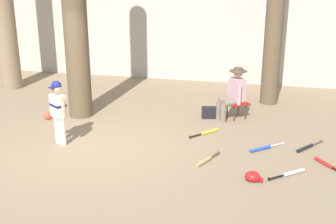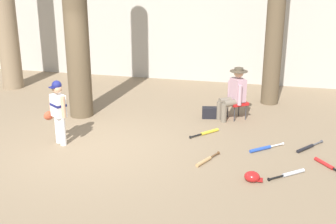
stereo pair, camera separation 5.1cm
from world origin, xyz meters
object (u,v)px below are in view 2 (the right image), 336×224
Objects in this scene: tree_far_left at (4,5)px; bat_red_barrel at (327,165)px; seated_spectator at (234,92)px; tree_near_player at (75,3)px; batting_helmet_red at (252,177)px; handbag_beside_stool at (210,113)px; bat_blue_youth at (263,148)px; bat_yellow_trainer at (207,132)px; bat_black_composite at (307,148)px; tree_behind_spectator at (276,9)px; bat_wood_tan at (205,160)px; folding_stool at (237,103)px; bat_aluminum_silver at (291,174)px; young_ballplayer at (58,108)px.

tree_far_left is 9.22m from bat_red_barrel.
seated_spectator is 2.89m from bat_red_barrel.
tree_near_player is 4.89× the size of seated_spectator.
tree_far_left is 8.49m from batting_helmet_red.
bat_blue_youth is (1.28, -1.59, -0.10)m from handbag_beside_stool.
handbag_beside_stool reaches higher than batting_helmet_red.
bat_red_barrel is at bearing -24.75° from bat_yellow_trainer.
handbag_beside_stool is 2.51m from bat_black_composite.
tree_behind_spectator is at bearing 87.69° from batting_helmet_red.
tree_behind_spectator is 8.04× the size of bat_black_composite.
bat_wood_tan is 1.02× the size of bat_blue_youth.
tree_behind_spectator is at bearing 105.43° from bat_black_composite.
seated_spectator is 3.10m from batting_helmet_red.
tree_behind_spectator is 3.87m from bat_blue_youth.
folding_stool reaches higher than bat_aluminum_silver.
tree_behind_spectator is at bearing 96.32° from bat_aluminum_silver.
tree_behind_spectator reaches higher than handbag_beside_stool.
handbag_beside_stool is at bearing 96.68° from bat_wood_tan.
bat_wood_tan is at bearing -150.36° from bat_black_composite.
seated_spectator is 2.54m from bat_wood_tan.
bat_aluminum_silver is at bearing -23.50° from tree_near_player.
young_ballplayer is at bearing -144.74° from folding_stool.
bat_wood_tan is 1.51m from bat_aluminum_silver.
young_ballplayer is at bearing -140.54° from handbag_beside_stool.
bat_red_barrel is 1.53m from batting_helmet_red.
bat_aluminum_silver is at bearing -6.85° from bat_wood_tan.
young_ballplayer is 2.14× the size of bat_yellow_trainer.
young_ballplayer reaches higher than bat_yellow_trainer.
handbag_beside_stool is 0.54× the size of bat_aluminum_silver.
bat_yellow_trainer is at bearing -111.93° from seated_spectator.
handbag_beside_stool is at bearing 139.45° from bat_red_barrel.
tree_far_left is at bearing 167.58° from handbag_beside_stool.
handbag_beside_stool is 1.01m from bat_yellow_trainer.
bat_yellow_trainer is (5.99, -2.29, -2.28)m from tree_far_left.
tree_behind_spectator is 2.38m from seated_spectator.
tree_near_player is 9.13× the size of bat_red_barrel.
seated_spectator is at bearing 35.23° from young_ballplayer.
young_ballplayer is 2.03× the size of bat_red_barrel.
bat_yellow_trainer is at bearing -115.98° from tree_behind_spectator.
bat_red_barrel is (2.41, -2.06, -0.10)m from handbag_beside_stool.
bat_yellow_trainer is (-1.22, -2.50, -2.33)m from tree_behind_spectator.
handbag_beside_stool is 3.14m from batting_helmet_red.
seated_spectator is at bearing 84.10° from bat_wood_tan.
handbag_beside_stool is 1.11× the size of batting_helmet_red.
bat_aluminum_silver is 1.10m from bat_blue_youth.
handbag_beside_stool is at bearing -12.42° from tree_far_left.
seated_spectator is at bearing 131.44° from bat_red_barrel.
seated_spectator is at bearing 9.21° from tree_near_player.
bat_blue_youth is at bearing -51.17° from handbag_beside_stool.
bat_black_composite is at bearing 29.64° from bat_wood_tan.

